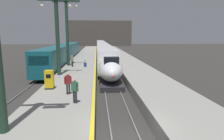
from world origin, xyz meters
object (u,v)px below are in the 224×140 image
at_px(highspeed_train_main, 102,49).
at_px(rolling_suitcase, 85,65).
at_px(station_column_far, 67,27).
at_px(passenger_mid_platform, 68,82).
at_px(station_column_mid, 57,29).
at_px(regional_train_adjacent, 65,53).
at_px(passenger_near_edge, 72,60).
at_px(ticket_machine_yellow, 49,80).
at_px(passenger_far_waiting, 75,89).

xyz_separation_m(highspeed_train_main, rolling_suitcase, (-3.24, -26.75, -0.62)).
xyz_separation_m(station_column_far, passenger_mid_platform, (2.17, -15.35, -4.83)).
bearing_deg(station_column_mid, highspeed_train_main, 79.75).
relative_size(highspeed_train_main, rolling_suitcase, 77.24).
height_order(regional_train_adjacent, passenger_near_edge, regional_train_adjacent).
xyz_separation_m(highspeed_train_main, regional_train_adjacent, (-8.10, -14.71, 0.16)).
bearing_deg(ticket_machine_yellow, regional_train_adjacent, 96.04).
bearing_deg(passenger_mid_platform, regional_train_adjacent, 99.60).
height_order(station_column_mid, passenger_near_edge, station_column_mid).
xyz_separation_m(regional_train_adjacent, station_column_mid, (2.20, -17.94, 4.17)).
xyz_separation_m(highspeed_train_main, passenger_mid_platform, (-3.73, -40.55, 0.07)).
bearing_deg(passenger_near_edge, ticket_machine_yellow, -91.92).
distance_m(regional_train_adjacent, rolling_suitcase, 13.01).
height_order(highspeed_train_main, passenger_near_edge, highspeed_train_main).
height_order(highspeed_train_main, station_column_mid, station_column_mid).
distance_m(station_column_mid, station_column_far, 7.47).
height_order(regional_train_adjacent, passenger_far_waiting, regional_train_adjacent).
bearing_deg(station_column_far, passenger_far_waiting, -80.52).
bearing_deg(rolling_suitcase, regional_train_adjacent, 111.98).
relative_size(station_column_far, rolling_suitcase, 9.93).
height_order(passenger_near_edge, ticket_machine_yellow, passenger_near_edge).
bearing_deg(station_column_far, passenger_mid_platform, -81.96).
distance_m(station_column_far, passenger_far_waiting, 18.33).
relative_size(station_column_mid, passenger_near_edge, 5.13).
bearing_deg(rolling_suitcase, ticket_machine_yellow, -100.86).
bearing_deg(rolling_suitcase, passenger_mid_platform, -92.04).
height_order(passenger_far_waiting, rolling_suitcase, passenger_far_waiting).
bearing_deg(rolling_suitcase, station_column_far, 149.71).
bearing_deg(rolling_suitcase, passenger_near_edge, 172.90).
distance_m(highspeed_train_main, station_column_far, 26.34).
bearing_deg(rolling_suitcase, station_column_mid, -114.29).
height_order(passenger_mid_platform, rolling_suitcase, passenger_mid_platform).
distance_m(station_column_mid, passenger_far_waiting, 11.25).
bearing_deg(ticket_machine_yellow, passenger_mid_platform, -43.97).
distance_m(passenger_near_edge, ticket_machine_yellow, 12.29).
xyz_separation_m(station_column_far, passenger_near_edge, (0.76, -1.32, -4.83)).
distance_m(regional_train_adjacent, passenger_far_waiting, 28.40).
height_order(station_column_far, passenger_far_waiting, station_column_far).
xyz_separation_m(passenger_near_edge, passenger_mid_platform, (1.41, -14.03, 0.00)).
distance_m(passenger_near_edge, passenger_mid_platform, 14.10).
relative_size(passenger_far_waiting, rolling_suitcase, 1.72).
relative_size(passenger_near_edge, rolling_suitcase, 1.72).
height_order(passenger_far_waiting, ticket_machine_yellow, passenger_far_waiting).
relative_size(station_column_far, ticket_machine_yellow, 6.09).
bearing_deg(station_column_mid, passenger_far_waiting, -73.75).
height_order(regional_train_adjacent, station_column_mid, station_column_mid).
distance_m(regional_train_adjacent, passenger_mid_platform, 26.21).
bearing_deg(station_column_far, regional_train_adjacent, 101.84).
xyz_separation_m(passenger_far_waiting, ticket_machine_yellow, (-2.56, 3.85, -0.25)).
distance_m(rolling_suitcase, ticket_machine_yellow, 12.27).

